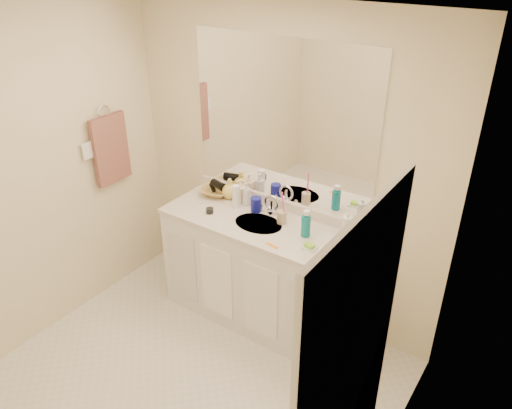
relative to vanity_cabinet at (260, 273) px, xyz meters
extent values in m
cube|color=silver|center=(0.00, -1.02, -0.42)|extent=(2.60, 2.60, 0.00)
cube|color=white|center=(0.00, -1.02, 1.97)|extent=(2.60, 2.60, 0.02)
cube|color=beige|center=(0.00, 0.28, 0.77)|extent=(2.60, 0.02, 2.40)
cube|color=beige|center=(-1.30, -1.02, 0.77)|extent=(0.02, 2.60, 2.40)
cube|color=beige|center=(1.30, -1.02, 0.77)|extent=(0.02, 2.60, 2.40)
cube|color=white|center=(0.00, 0.00, 0.00)|extent=(1.50, 0.55, 0.85)
cube|color=silver|center=(0.00, 0.00, 0.44)|extent=(1.52, 0.57, 0.03)
cube|color=silver|center=(0.00, 0.26, 0.50)|extent=(1.52, 0.03, 0.08)
cylinder|color=#BBB8A4|center=(0.00, -0.02, 0.44)|extent=(0.37, 0.37, 0.02)
cylinder|color=silver|center=(0.00, 0.16, 0.51)|extent=(0.02, 0.02, 0.11)
cube|color=white|center=(0.00, 0.27, 1.14)|extent=(1.48, 0.01, 1.20)
cylinder|color=navy|center=(-0.12, 0.12, 0.51)|extent=(0.08, 0.08, 0.11)
cylinder|color=tan|center=(0.14, 0.08, 0.50)|extent=(0.08, 0.08, 0.09)
cylinder|color=#F4409C|center=(0.15, 0.08, 0.60)|extent=(0.03, 0.04, 0.22)
cylinder|color=#0A7582|center=(0.37, 0.03, 0.53)|extent=(0.08, 0.08, 0.16)
cylinder|color=white|center=(0.62, 0.14, 0.54)|extent=(0.07, 0.07, 0.18)
cube|color=white|center=(0.47, -0.10, 0.46)|extent=(0.10, 0.08, 0.01)
cube|color=#8CD834|center=(0.47, -0.10, 0.48)|extent=(0.07, 0.06, 0.02)
cube|color=orange|center=(0.25, -0.21, 0.46)|extent=(0.11, 0.04, 0.00)
cylinder|color=black|center=(-0.39, -0.10, 0.48)|extent=(0.08, 0.08, 0.04)
cylinder|color=white|center=(-0.28, 0.09, 0.55)|extent=(0.07, 0.07, 0.18)
imported|color=silver|center=(-0.24, 0.17, 0.55)|extent=(0.10, 0.10, 0.19)
imported|color=#FFECCF|center=(-0.32, 0.20, 0.55)|extent=(0.09, 0.09, 0.18)
imported|color=#E3CC58|center=(-0.41, 0.19, 0.54)|extent=(0.16, 0.16, 0.17)
imported|color=#B28F47|center=(-0.54, 0.17, 0.49)|extent=(0.30, 0.30, 0.06)
cylinder|color=black|center=(-0.52, 0.17, 0.54)|extent=(0.14, 0.10, 0.07)
torus|color=silver|center=(-1.27, -0.25, 1.12)|extent=(0.01, 0.11, 0.11)
cube|color=brown|center=(-1.25, -0.25, 0.82)|extent=(0.04, 0.32, 0.55)
cube|color=white|center=(-1.27, -0.45, 0.88)|extent=(0.01, 0.08, 0.13)
camera|label=1|loc=(1.76, -2.61, 2.31)|focal=35.00mm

